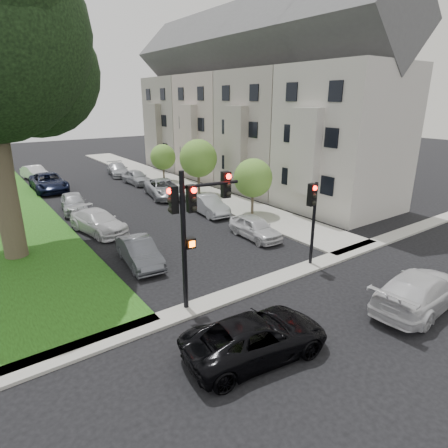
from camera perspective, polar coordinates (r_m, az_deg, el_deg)
ground at (r=15.56m, az=10.99°, el=-11.84°), size 140.00×140.00×0.00m
sidewalk_right at (r=37.82m, az=-8.48°, el=6.60°), size 3.50×44.00×0.12m
sidewalk_cross at (r=16.77m, az=6.04°, el=-8.98°), size 60.00×1.00×0.12m
house_a at (r=28.18m, az=18.03°, el=15.99°), size 7.70×7.55×15.97m
house_b at (r=33.25m, az=7.28°, el=16.98°), size 7.70×7.55×15.97m
house_c at (r=39.11m, az=-0.50°, el=17.34°), size 7.70×7.55×15.97m
house_d at (r=45.46m, az=-6.20°, el=17.42°), size 7.70×7.55×15.97m
small_tree_a at (r=25.72m, az=4.44°, el=7.00°), size 2.65×2.65×3.98m
small_tree_b at (r=31.29m, az=-3.95°, el=9.94°), size 3.11×3.11×4.67m
small_tree_c at (r=36.99m, az=-9.29°, el=10.03°), size 2.44×2.44×3.66m
traffic_signal_main at (r=13.67m, az=-4.78°, el=1.34°), size 2.67×0.70×5.44m
traffic_signal_secondary at (r=17.91m, az=13.35°, el=2.21°), size 0.53×0.43×4.15m
car_cross_near at (r=12.36m, az=4.93°, el=-16.75°), size 5.03×2.82×1.33m
car_cross_far at (r=16.56m, az=27.72°, el=-8.93°), size 5.27×2.50×1.48m
car_parked_0 at (r=21.89m, az=4.77°, el=-0.54°), size 1.68×3.82×1.28m
car_parked_1 at (r=26.41m, az=-2.42°, el=2.93°), size 1.69×4.14×1.34m
car_parked_2 at (r=31.49m, az=-9.16°, el=5.39°), size 3.33×5.56×1.45m
car_parked_3 at (r=36.80m, az=-13.18°, el=6.96°), size 1.83×4.05×1.35m
car_parked_4 at (r=41.42m, az=-15.81°, el=7.99°), size 2.60×4.77×1.31m
car_parked_5 at (r=18.81m, az=-12.78°, el=-4.21°), size 1.76×4.07×1.30m
car_parked_6 at (r=23.97m, az=-18.61°, el=0.31°), size 2.79×4.94×1.35m
car_parked_7 at (r=28.94m, az=-21.93°, el=3.03°), size 2.25×4.27×1.39m
car_parked_8 at (r=36.58m, az=-25.16°, el=5.79°), size 2.71×5.68×1.56m
car_parked_9 at (r=42.35m, az=-26.84°, el=6.96°), size 2.27×4.39×1.38m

